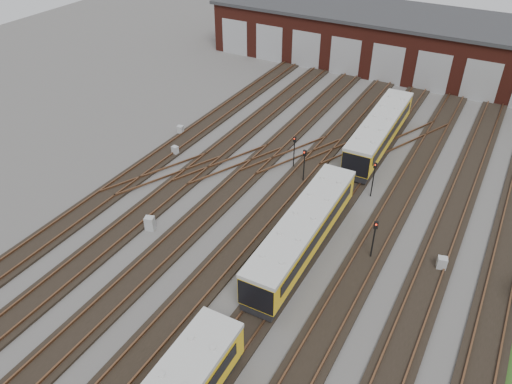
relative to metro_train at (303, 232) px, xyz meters
The scene contains 13 objects.
ground 4.01m from the metro_train, 123.61° to the right, with size 120.00×120.00×0.00m, color #4C4947.
track_network 3.63m from the metro_train, 131.84° to the right, with size 30.40×70.00×0.33m.
maintenance_shed 37.05m from the metro_train, 93.11° to the left, with size 51.00×12.50×6.35m.
metro_train is the anchor object (origin of this frame).
signal_mast_0 10.65m from the metro_train, 118.81° to the left, with size 0.23×0.22×2.98m.
signal_mast_1 8.54m from the metro_train, 114.28° to the left, with size 0.28×0.26×2.96m.
signal_mast_2 8.76m from the metro_train, 77.36° to the left, with size 0.23×0.22×3.04m.
signal_mast_3 4.53m from the metro_train, 21.72° to the left, with size 0.30×0.29×3.07m.
relay_cabinet_0 19.52m from the metro_train, 150.77° to the left, with size 0.54×0.45×0.90m, color #A6A9AB.
relay_cabinet_1 16.43m from the metro_train, 157.70° to the left, with size 0.51×0.43×0.85m, color #A6A9AB.
relay_cabinet_2 10.91m from the metro_train, 163.70° to the right, with size 0.64×0.54×1.07m, color #A6A9AB.
relay_cabinet_3 12.23m from the metro_train, 92.79° to the left, with size 0.60×0.50×1.00m, color #A6A9AB.
relay_cabinet_4 9.03m from the metro_train, 18.58° to the left, with size 0.59×0.50×0.99m, color #A6A9AB.
Camera 1 is at (11.61, -20.45, 22.44)m, focal length 35.00 mm.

